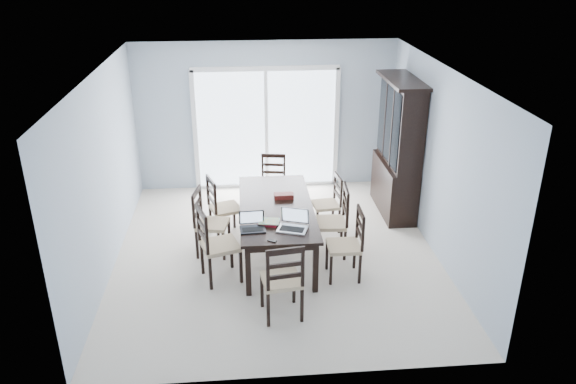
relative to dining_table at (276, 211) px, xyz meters
name	(u,v)px	position (x,y,z in m)	size (l,w,h in m)	color
floor	(277,253)	(0.00, 0.00, -0.67)	(5.00, 5.00, 0.00)	beige
ceiling	(275,71)	(0.00, 0.00, 1.93)	(5.00, 5.00, 0.00)	white
back_wall	(266,116)	(0.00, 2.50, 0.63)	(4.50, 0.02, 2.60)	#A1B0C0
wall_left	(104,174)	(-2.25, 0.00, 0.63)	(0.02, 5.00, 2.60)	#A1B0C0
wall_right	(440,163)	(2.25, 0.00, 0.63)	(0.02, 5.00, 2.60)	#A1B0C0
balcony	(265,168)	(0.00, 3.50, -0.72)	(4.50, 2.00, 0.10)	gray
railing	(262,124)	(0.00, 4.50, -0.12)	(4.50, 0.06, 1.10)	#99999E
dining_table	(276,211)	(0.00, 0.00, 0.00)	(1.00, 2.20, 0.75)	black
china_hutch	(398,149)	(2.02, 1.25, 0.40)	(0.50, 1.38, 2.20)	black
sliding_door	(266,129)	(0.00, 2.48, 0.41)	(2.52, 0.05, 2.18)	silver
chair_left_near	(212,237)	(-0.86, -0.61, -0.04)	(0.58, 0.57, 1.20)	black
chair_left_mid	(205,215)	(-0.98, 0.12, -0.08)	(0.50, 0.49, 1.11)	black
chair_left_far	(219,201)	(-0.81, 0.58, -0.09)	(0.54, 0.53, 1.11)	black
chair_right_near	(351,237)	(0.93, -0.68, -0.09)	(0.43, 0.42, 1.11)	black
chair_right_mid	(337,214)	(0.84, -0.06, -0.05)	(0.48, 0.47, 1.17)	black
chair_right_far	(331,197)	(0.89, 0.70, -0.14)	(0.43, 0.42, 1.01)	black
chair_end_near	(283,274)	(-0.03, -1.54, -0.06)	(0.50, 0.51, 1.17)	black
chair_end_far	(273,176)	(0.05, 1.53, -0.11)	(0.46, 0.47, 1.06)	black
laptop_dark	(253,226)	(-0.35, -0.69, 0.13)	(0.33, 0.24, 0.22)	black
laptop_silver	(292,226)	(0.15, -0.73, 0.14)	(0.43, 0.36, 0.25)	#BBBBBD
book_stack	(269,222)	(-0.13, -0.54, 0.10)	(0.30, 0.25, 0.04)	maroon
cell_phone	(272,241)	(-0.12, -1.00, 0.08)	(0.11, 0.05, 0.01)	black
game_box	(284,196)	(0.12, 0.24, 0.11)	(0.27, 0.14, 0.07)	#4E0F12
hot_tub	(239,144)	(-0.50, 3.50, -0.20)	(2.00, 1.83, 0.94)	maroon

